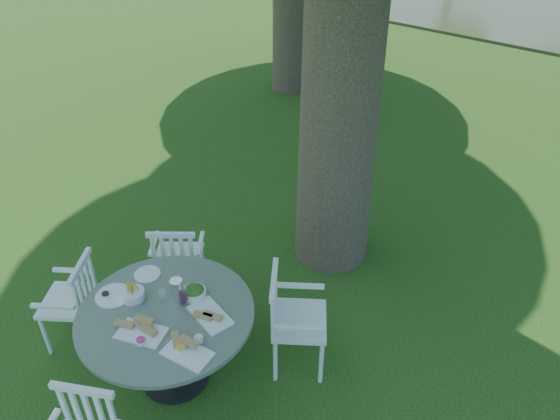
{
  "coord_description": "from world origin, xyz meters",
  "views": [
    {
      "loc": [
        2.58,
        -3.14,
        3.78
      ],
      "look_at": [
        0.0,
        0.2,
        0.85
      ],
      "focal_mm": 35.0,
      "sensor_mm": 36.0,
      "label": 1
    }
  ],
  "objects": [
    {
      "name": "chair_sw",
      "position": [
        -0.89,
        -1.51,
        0.52
      ],
      "size": [
        0.59,
        0.6,
        0.88
      ],
      "rotation": [
        0.0,
        0.0,
        -0.98
      ],
      "color": "white",
      "rests_on": "ground"
    },
    {
      "name": "ground",
      "position": [
        0.0,
        0.0,
        0.0
      ],
      "size": [
        140.0,
        140.0,
        0.0
      ],
      "primitive_type": "plane",
      "color": "#15370B",
      "rests_on": "ground"
    },
    {
      "name": "tableware",
      "position": [
        0.02,
        -1.28,
        0.8
      ],
      "size": [
        1.21,
        0.77,
        0.2
      ],
      "color": "white",
      "rests_on": "table"
    },
    {
      "name": "table",
      "position": [
        0.06,
        -1.32,
        0.61
      ],
      "size": [
        1.36,
        1.36,
        0.76
      ],
      "color": "black",
      "rests_on": "ground"
    },
    {
      "name": "chair_nw",
      "position": [
        -0.6,
        -0.62,
        0.51
      ],
      "size": [
        0.6,
        0.59,
        0.87
      ],
      "rotation": [
        0.0,
        0.0,
        -2.5
      ],
      "color": "white",
      "rests_on": "ground"
    },
    {
      "name": "chair_ne",
      "position": [
        0.7,
        -0.6,
        0.56
      ],
      "size": [
        0.64,
        0.65,
        0.95
      ],
      "rotation": [
        0.0,
        0.0,
        -4.11
      ],
      "color": "white",
      "rests_on": "ground"
    }
  ]
}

